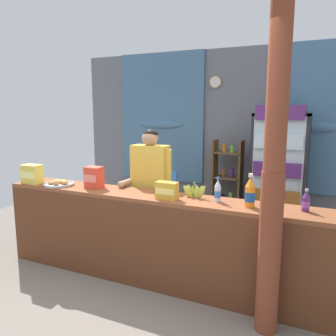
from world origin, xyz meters
TOP-DOWN VIEW (x-y plane):
  - ground_plane at (0.00, 1.19)m, footprint 7.75×7.75m
  - back_wall_curtained at (0.01, 3.03)m, footprint 5.38×0.22m
  - stall_counter at (-0.01, 0.31)m, footprint 3.62×0.45m
  - timber_post at (1.26, 0.06)m, footprint 0.21×0.19m
  - drink_fridge at (1.03, 2.43)m, footprint 0.76×0.67m
  - bottle_shelf_rack at (0.18, 2.71)m, footprint 0.48×0.28m
  - plastic_lawn_chair at (-0.75, 2.18)m, footprint 0.51×0.51m
  - shopkeeper at (-0.25, 0.82)m, footprint 0.55×0.42m
  - soda_bottle_orange_soda at (1.02, 0.39)m, footprint 0.09×0.09m
  - soda_bottle_water at (0.70, 0.44)m, footprint 0.06×0.06m
  - soda_bottle_grape_soda at (1.49, 0.46)m, footprint 0.07×0.07m
  - snack_box_crackers at (-0.76, 0.42)m, footprint 0.18×0.15m
  - snack_box_choco_powder at (0.21, 0.32)m, footprint 0.22×0.11m
  - snack_box_instant_noodle at (-1.60, 0.30)m, footprint 0.24×0.15m
  - pastry_tray at (-1.22, 0.35)m, footprint 0.36×0.36m
  - banana_bunch at (0.43, 0.50)m, footprint 0.27×0.07m

SIDE VIEW (x-z plane):
  - ground_plane at x=0.00m, z-range 0.00..0.00m
  - plastic_lawn_chair at x=-0.75m, z-range 0.06..0.92m
  - stall_counter at x=-0.01m, z-range 0.10..1.07m
  - bottle_shelf_rack at x=0.18m, z-range 0.03..1.39m
  - pastry_tray at x=-1.22m, z-range 0.95..1.02m
  - banana_bunch at x=0.43m, z-range 0.94..1.11m
  - shopkeeper at x=-0.25m, z-range 0.22..1.84m
  - drink_fridge at x=1.03m, z-range 0.09..2.01m
  - soda_bottle_grape_soda at x=1.49m, z-range 0.95..1.15m
  - snack_box_choco_powder at x=0.21m, z-range 0.96..1.14m
  - soda_bottle_water at x=0.70m, z-range 0.95..1.19m
  - snack_box_instant_noodle at x=-1.60m, z-range 0.96..1.19m
  - snack_box_crackers at x=-0.76m, z-range 0.96..1.21m
  - soda_bottle_orange_soda at x=1.02m, z-range 0.94..1.25m
  - timber_post at x=1.26m, z-range -0.06..2.68m
  - back_wall_curtained at x=0.01m, z-range 0.04..2.89m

